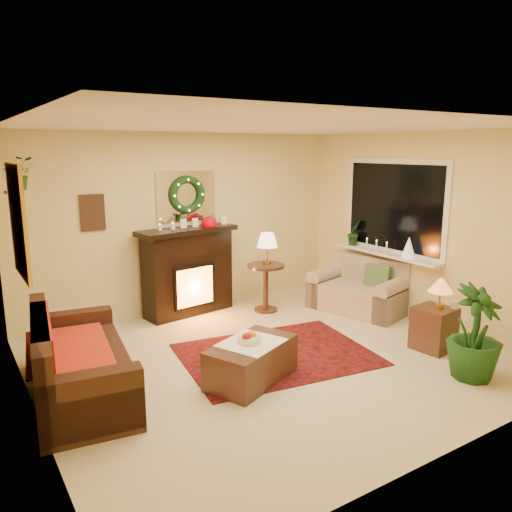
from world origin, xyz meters
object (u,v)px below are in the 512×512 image
fireplace (188,277)px  side_table_round (266,290)px  loveseat (358,284)px  end_table_square (434,328)px  coffee_table (251,362)px  sofa (81,353)px

fireplace → side_table_round: fireplace is taller
fireplace → loveseat: 2.51m
side_table_round → end_table_square: side_table_round is taller
loveseat → side_table_round: (-1.15, 0.74, -0.09)m
coffee_table → side_table_round: bearing=29.1°
fireplace → end_table_square: size_ratio=2.52×
fireplace → end_table_square: 3.42m
end_table_square → side_table_round: bearing=111.1°
loveseat → end_table_square: 1.59m
sofa → end_table_square: (3.84, -1.11, -0.16)m
side_table_round → fireplace: bearing=152.4°
fireplace → end_table_square: fireplace is taller
fireplace → loveseat: bearing=-38.7°
side_table_round → coffee_table: (-1.41, -1.85, -0.12)m
loveseat → fireplace: bearing=134.0°
coffee_table → end_table_square: bearing=-34.9°
sofa → fireplace: size_ratio=1.46×
loveseat → side_table_round: 1.37m
side_table_round → loveseat: bearing=-33.0°
sofa → fireplace: bearing=49.7°
side_table_round → end_table_square: bearing=-68.9°
sofa → side_table_round: (2.95, 1.19, -0.10)m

